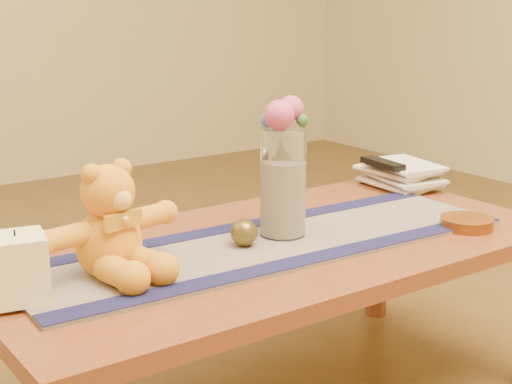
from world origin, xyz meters
TOP-DOWN VIEW (x-y plane):
  - coffee_table_top at (0.00, 0.00)m, footprint 1.40×0.70m
  - table_leg_br at (0.64, 0.29)m, footprint 0.07×0.07m
  - persian_runner at (-0.02, -0.02)m, footprint 1.21×0.40m
  - runner_border_near at (-0.03, -0.16)m, footprint 1.20×0.11m
  - runner_border_far at (-0.02, 0.13)m, footprint 1.20×0.11m
  - teddy_bear at (-0.41, 0.02)m, footprint 0.37×0.33m
  - pillar_candle at (-0.62, -0.02)m, footprint 0.13×0.13m
  - candle_wick at (-0.62, -0.02)m, footprint 0.00×0.00m
  - glass_vase at (0.04, 0.01)m, footprint 0.11×0.11m
  - potpourri_fill at (0.04, 0.01)m, footprint 0.09×0.09m
  - rose_left at (0.02, 0.00)m, footprint 0.07×0.07m
  - rose_right at (0.06, 0.02)m, footprint 0.06×0.06m
  - blue_flower_back at (0.05, 0.05)m, footprint 0.04×0.04m
  - blue_flower_side at (0.01, 0.03)m, footprint 0.04×0.04m
  - leaf_sprig at (0.08, -0.01)m, footprint 0.03×0.03m
  - bronze_ball at (-0.09, -0.00)m, footprint 0.08×0.08m
  - book_bottom at (0.55, 0.21)m, footprint 0.18×0.23m
  - book_lower at (0.56, 0.20)m, footprint 0.20×0.25m
  - book_upper at (0.55, 0.21)m, footprint 0.17×0.22m
  - book_top at (0.56, 0.20)m, footprint 0.20×0.25m
  - tv_remote at (0.55, 0.20)m, footprint 0.06×0.16m
  - amber_dish at (0.46, -0.20)m, footprint 0.14×0.14m

SIDE VIEW (x-z plane):
  - table_leg_br at x=0.64m, z-range 0.00..0.41m
  - coffee_table_top at x=0.00m, z-range 0.41..0.45m
  - persian_runner at x=-0.02m, z-range 0.45..0.46m
  - runner_border_near at x=-0.03m, z-range 0.46..0.46m
  - runner_border_far at x=-0.02m, z-range 0.46..0.46m
  - book_bottom at x=0.55m, z-range 0.45..0.47m
  - amber_dish at x=0.46m, z-range 0.45..0.48m
  - book_lower at x=0.56m, z-range 0.47..0.49m
  - bronze_ball at x=-0.09m, z-range 0.46..0.52m
  - book_upper at x=0.55m, z-range 0.49..0.51m
  - book_top at x=0.56m, z-range 0.51..0.53m
  - pillar_candle at x=-0.62m, z-range 0.46..0.59m
  - tv_remote at x=0.55m, z-range 0.53..0.54m
  - potpourri_fill at x=0.04m, z-range 0.46..0.64m
  - teddy_bear at x=-0.41m, z-range 0.46..0.68m
  - glass_vase at x=0.04m, z-range 0.46..0.72m
  - candle_wick at x=-0.62m, z-range 0.59..0.60m
  - leaf_sprig at x=0.08m, z-range 0.72..0.75m
  - blue_flower_side at x=0.01m, z-range 0.72..0.76m
  - blue_flower_back at x=0.05m, z-range 0.72..0.77m
  - rose_left at x=0.02m, z-range 0.72..0.79m
  - rose_right at x=0.06m, z-range 0.73..0.79m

